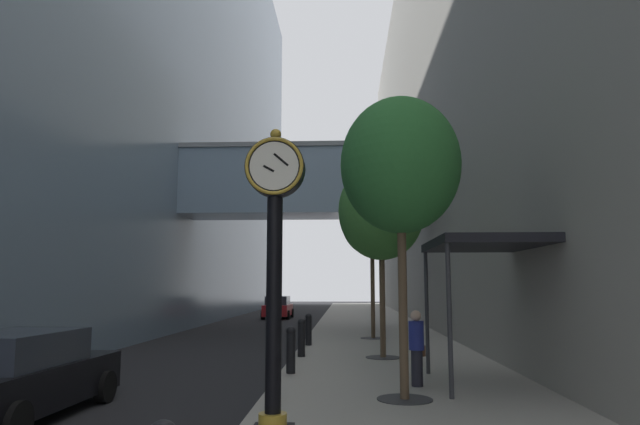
# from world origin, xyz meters

# --- Properties ---
(ground_plane) EXTENTS (110.00, 110.00, 0.00)m
(ground_plane) POSITION_xyz_m (0.00, 27.00, 0.00)
(ground_plane) COLOR black
(ground_plane) RESTS_ON ground
(sidewalk_right) EXTENTS (6.14, 80.00, 0.14)m
(sidewalk_right) POSITION_xyz_m (3.07, 30.00, 0.07)
(sidewalk_right) COLOR #9E998E
(sidewalk_right) RESTS_ON ground
(building_block_left) EXTENTS (22.27, 80.00, 36.10)m
(building_block_left) POSITION_xyz_m (-11.26, 29.98, 17.99)
(building_block_left) COLOR slate
(building_block_left) RESTS_ON ground
(building_block_right) EXTENTS (9.00, 80.00, 27.84)m
(building_block_right) POSITION_xyz_m (10.64, 30.00, 13.92)
(building_block_right) COLOR gray
(building_block_right) RESTS_ON ground
(street_clock) EXTENTS (0.84, 0.55, 4.46)m
(street_clock) POSITION_xyz_m (0.74, 5.57, 2.59)
(street_clock) COLOR black
(street_clock) RESTS_ON sidewalk_right
(bollard_third) EXTENTS (0.25, 0.25, 1.19)m
(bollard_third) POSITION_xyz_m (0.30, 9.08, 0.76)
(bollard_third) COLOR black
(bollard_third) RESTS_ON sidewalk_right
(bollard_fourth) EXTENTS (0.25, 0.25, 1.19)m
(bollard_fourth) POSITION_xyz_m (0.30, 12.48, 0.76)
(bollard_fourth) COLOR black
(bollard_fourth) RESTS_ON sidewalk_right
(bollard_fifth) EXTENTS (0.25, 0.25, 1.19)m
(bollard_fifth) POSITION_xyz_m (0.30, 15.87, 0.76)
(bollard_fifth) COLOR black
(bollard_fifth) RESTS_ON sidewalk_right
(bollard_sixth) EXTENTS (0.25, 0.25, 1.19)m
(bollard_sixth) POSITION_xyz_m (0.30, 19.26, 0.76)
(bollard_sixth) COLOR black
(bollard_sixth) RESTS_ON sidewalk_right
(street_tree_near) EXTENTS (2.49, 2.49, 6.15)m
(street_tree_near) POSITION_xyz_m (2.88, 9.27, 4.84)
(street_tree_near) COLOR #333335
(street_tree_near) RESTS_ON sidewalk_right
(street_tree_mid_near) EXTENTS (2.76, 2.76, 6.21)m
(street_tree_mid_near) POSITION_xyz_m (2.88, 15.72, 4.74)
(street_tree_mid_near) COLOR #333335
(street_tree_mid_near) RESTS_ON sidewalk_right
(street_tree_mid_far) EXTENTS (2.68, 2.68, 6.60)m
(street_tree_mid_far) POSITION_xyz_m (2.88, 22.17, 5.17)
(street_tree_mid_far) COLOR #333335
(street_tree_mid_far) RESTS_ON sidewalk_right
(pedestrian_walking) EXTENTS (0.47, 0.52, 1.68)m
(pedestrian_walking) POSITION_xyz_m (3.32, 10.77, 1.02)
(pedestrian_walking) COLOR #23232D
(pedestrian_walking) RESTS_ON sidewalk_right
(storefront_awning) EXTENTS (2.40, 3.60, 3.30)m
(storefront_awning) POSITION_xyz_m (4.90, 10.99, 3.28)
(storefront_awning) COLOR black
(storefront_awning) RESTS_ON sidewalk_right
(car_black_near) EXTENTS (2.09, 4.45, 1.56)m
(car_black_near) POSITION_xyz_m (-4.12, 7.83, 0.76)
(car_black_near) COLOR black
(car_black_near) RESTS_ON ground
(car_red_mid) EXTENTS (2.02, 4.17, 1.61)m
(car_red_mid) POSITION_xyz_m (-3.24, 38.69, 0.78)
(car_red_mid) COLOR #AD191E
(car_red_mid) RESTS_ON ground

